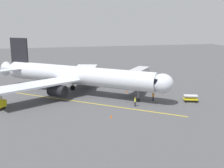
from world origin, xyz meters
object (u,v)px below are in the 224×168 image
jet_bridge (136,77)px  safety_cone_nose_right (127,92)px  ground_crew_marshaller (135,102)px  ground_crew_wing_walker (153,97)px  safety_cone_nose_left (111,116)px  baggage_cart_starboard_side (191,98)px  airplane (76,76)px  baggage_cart_portside (130,75)px

jet_bridge → safety_cone_nose_right: 4.03m
ground_crew_marshaller → ground_crew_wing_walker: same height
jet_bridge → ground_crew_marshaller: bearing=70.3°
safety_cone_nose_left → safety_cone_nose_right: 16.00m
jet_bridge → baggage_cart_starboard_side: (-8.36, 8.20, -3.11)m
airplane → baggage_cart_starboard_side: airplane is taller
jet_bridge → ground_crew_marshaller: jet_bridge is taller
airplane → ground_crew_marshaller: bearing=128.7°
ground_crew_marshaller → ground_crew_wing_walker: (-4.58, -2.48, 0.00)m
airplane → baggage_cart_portside: (-16.48, -13.71, -3.35)m
airplane → safety_cone_nose_right: 11.33m
ground_crew_marshaller → baggage_cart_starboard_side: size_ratio=0.58×
jet_bridge → baggage_cart_portside: 17.58m
baggage_cart_portside → baggage_cart_starboard_side: (-4.00, 24.94, 0.00)m
jet_bridge → safety_cone_nose_right: jet_bridge is taller
airplane → safety_cone_nose_left: size_ratio=61.54×
baggage_cart_portside → safety_cone_nose_right: bearing=69.0°
safety_cone_nose_left → safety_cone_nose_right: same height
baggage_cart_starboard_side → ground_crew_wing_walker: bearing=-18.9°
airplane → ground_crew_marshaller: (-9.13, 11.38, -3.12)m
jet_bridge → baggage_cart_starboard_side: bearing=135.6°
baggage_cart_portside → safety_cone_nose_right: baggage_cart_portside is taller
airplane → ground_crew_wing_walker: 16.64m
jet_bridge → baggage_cart_starboard_side: jet_bridge is taller
baggage_cart_starboard_side → safety_cone_nose_right: bearing=-43.6°
jet_bridge → ground_crew_wing_walker: bearing=105.1°
airplane → ground_crew_marshaller: 14.92m
baggage_cart_portside → safety_cone_nose_right: 16.57m
jet_bridge → baggage_cart_portside: (-4.36, -16.74, -3.11)m
baggage_cart_portside → safety_cone_nose_left: 32.54m
baggage_cart_portside → ground_crew_wing_walker: bearing=83.0°
ground_crew_marshaller → ground_crew_wing_walker: size_ratio=1.00×
safety_cone_nose_right → baggage_cart_portside: bearing=-111.0°
ground_crew_marshaller → safety_cone_nose_right: ground_crew_marshaller is taller
ground_crew_wing_walker → baggage_cart_starboard_side: bearing=161.1°
ground_crew_wing_walker → baggage_cart_portside: ground_crew_wing_walker is taller
airplane → ground_crew_marshaller: airplane is taller
airplane → safety_cone_nose_right: (-10.55, 1.76, -3.73)m
ground_crew_wing_walker → safety_cone_nose_right: bearing=-66.2°
baggage_cart_starboard_side → safety_cone_nose_right: 13.73m
baggage_cart_starboard_side → safety_cone_nose_left: baggage_cart_starboard_side is taller
ground_crew_marshaller → baggage_cart_portside: 26.15m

